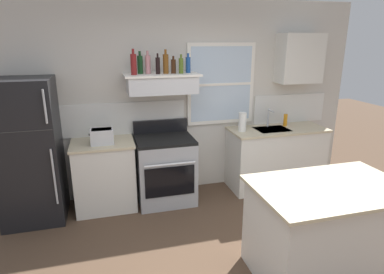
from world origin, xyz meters
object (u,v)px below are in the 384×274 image
Objects in this scene: bottle_amber_wine at (166,64)px; paper_towel_roll at (242,122)px; refrigerator at (29,152)px; toaster at (102,136)px; stove_range at (165,169)px; bottle_red_label_wine at (134,64)px; dish_soap_bottle at (285,120)px; bottle_balsamic_dark at (158,65)px; bottle_dark_green_wine at (140,64)px; bottle_blue_liqueur at (188,65)px; kitchen_island at (326,230)px; bottle_olive_oil_square at (181,65)px; bottle_rose_pink at (148,64)px; bottle_brown_stout at (173,66)px.

paper_towel_roll is at bearing -2.25° from bottle_amber_wine.
toaster is at bearing -1.06° from refrigerator.
refrigerator is at bearing -179.20° from stove_range.
bottle_red_label_wine is (-0.35, 0.04, 1.41)m from stove_range.
dish_soap_bottle is (1.88, 0.14, 0.54)m from stove_range.
dish_soap_bottle is (2.68, 0.18, -0.01)m from toaster.
stove_range is 4.24× the size of bottle_balsamic_dark.
bottle_dark_green_wine is 1.13× the size of bottle_blue_liqueur.
bottle_red_label_wine is 2.82m from kitchen_island.
bottle_blue_liqueur reaches higher than stove_range.
toaster is at bearing -170.09° from bottle_red_label_wine.
toaster is 0.27× the size of stove_range.
paper_towel_roll is at bearing 1.24° from refrigerator.
toaster is 1.34m from bottle_olive_oil_square.
bottle_brown_stout is at bearing -10.09° from bottle_rose_pink.
bottle_balsamic_dark is at bearing 2.38° from bottle_red_label_wine.
bottle_brown_stout reaches higher than toaster.
kitchen_island is (0.04, -1.89, -0.59)m from paper_towel_roll.
bottle_brown_stout reaches higher than dish_soap_bottle.
bottle_red_label_wine is at bearing -151.13° from bottle_rose_pink.
toaster is 1.93m from paper_towel_roll.
dish_soap_bottle is at bearing 4.18° from stove_range.
bottle_balsamic_dark is 2.66m from kitchen_island.
bottle_amber_wine is 1.68× the size of dish_soap_bottle.
bottle_brown_stout is (1.81, 0.11, 0.96)m from refrigerator.
bottle_dark_green_wine is at bearing 125.66° from kitchen_island.
bottle_balsamic_dark is (-0.05, 0.05, 1.39)m from stove_range.
kitchen_island is at bearing -57.64° from stove_range.
bottle_balsamic_dark is (0.11, -0.09, -0.01)m from bottle_rose_pink.
bottle_amber_wine is at bearing -11.85° from bottle_dark_green_wine.
bottle_red_label_wine is at bearing -174.64° from bottle_brown_stout.
bottle_amber_wine reaches higher than refrigerator.
bottle_olive_oil_square is 1.19m from paper_towel_roll.
stove_range is 4.37× the size of bottle_blue_liqueur.
bottle_blue_liqueur is at bearing 9.05° from bottle_amber_wine.
refrigerator is 1.61× the size of stove_range.
bottle_dark_green_wine is (0.53, 0.18, 0.85)m from toaster.
bottle_blue_liqueur is (0.36, 0.13, 1.39)m from stove_range.
refrigerator is at bearing -177.40° from dish_soap_bottle.
bottle_rose_pink is 2.22m from dish_soap_bottle.
bottle_balsamic_dark is 0.42m from bottle_blue_liqueur.
bottle_blue_liqueur is (0.72, 0.09, -0.03)m from bottle_red_label_wine.
bottle_balsamic_dark is 0.95× the size of paper_towel_roll.
kitchen_island is at bearing -88.78° from paper_towel_roll.
bottle_red_label_wine is at bearing -172.85° from bottle_blue_liqueur.
bottle_amber_wine is 1.12× the size of paper_towel_roll.
kitchen_island is (1.17, -1.85, -0.01)m from stove_range.
bottle_amber_wine is (0.85, 0.12, 0.86)m from toaster.
bottle_amber_wine is (0.32, -0.07, 0.01)m from bottle_dark_green_wine.
bottle_blue_liqueur reaches higher than toaster.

